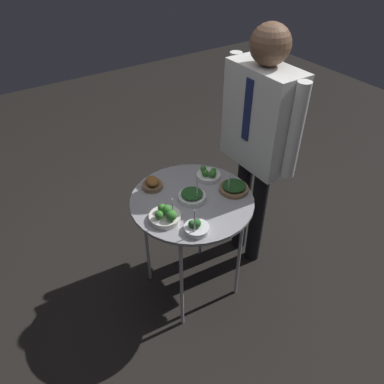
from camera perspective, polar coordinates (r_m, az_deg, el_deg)
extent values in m
plane|color=black|center=(2.61, 0.00, -13.94)|extent=(8.00, 8.00, 0.00)
cylinder|color=#939399|center=(2.08, 0.00, -1.28)|extent=(0.69, 0.69, 0.02)
cylinder|color=#B7B7BC|center=(2.15, -1.59, -13.98)|extent=(0.02, 0.02, 0.73)
cylinder|color=#B7B7BC|center=(2.39, -6.94, -7.34)|extent=(0.02, 0.02, 0.73)
cylinder|color=#B7B7BC|center=(2.31, 7.22, -9.39)|extent=(0.02, 0.02, 0.73)
cylinder|color=#B7B7BC|center=(2.54, 1.31, -3.70)|extent=(0.02, 0.02, 0.73)
cylinder|color=white|center=(2.23, 2.53, 2.48)|extent=(0.14, 0.14, 0.03)
sphere|color=#387F2D|center=(2.18, 3.14, 2.79)|extent=(0.04, 0.04, 0.04)
sphere|color=#387F2D|center=(2.22, 3.29, 3.28)|extent=(0.04, 0.04, 0.04)
sphere|color=#387F2D|center=(2.23, 1.75, 3.60)|extent=(0.04, 0.04, 0.04)
sphere|color=#387F2D|center=(2.19, 2.04, 2.92)|extent=(0.04, 0.04, 0.04)
cylinder|color=white|center=(2.06, 0.00, -0.78)|extent=(0.15, 0.15, 0.03)
ellipsoid|color=#1E4C1E|center=(2.05, 0.00, -0.20)|extent=(0.12, 0.12, 0.03)
cylinder|color=silver|center=(1.99, 0.78, 0.34)|extent=(0.01, 0.01, 0.17)
cylinder|color=brown|center=(2.14, 6.37, 0.49)|extent=(0.17, 0.17, 0.02)
ellipsoid|color=#194219|center=(2.13, 6.42, 0.98)|extent=(0.13, 0.13, 0.02)
cylinder|color=silver|center=(2.08, 5.64, 1.24)|extent=(0.01, 0.01, 0.14)
cylinder|color=silver|center=(1.87, 0.72, -5.63)|extent=(0.13, 0.13, 0.03)
sphere|color=#236023|center=(1.85, 0.74, -4.84)|extent=(0.04, 0.04, 0.04)
sphere|color=#236023|center=(1.86, 0.84, -4.68)|extent=(0.03, 0.03, 0.03)
sphere|color=#236023|center=(1.85, -0.01, -4.86)|extent=(0.04, 0.04, 0.04)
cylinder|color=silver|center=(1.80, 0.38, -4.75)|extent=(0.01, 0.01, 0.17)
cylinder|color=brown|center=(2.16, -6.04, 0.95)|extent=(0.12, 0.12, 0.03)
ellipsoid|color=brown|center=(2.14, -6.10, 1.65)|extent=(0.11, 0.09, 0.04)
cylinder|color=silver|center=(1.94, -4.14, -3.88)|extent=(0.17, 0.17, 0.03)
sphere|color=#387F2D|center=(1.88, -3.19, -3.58)|extent=(0.06, 0.06, 0.06)
sphere|color=#387F2D|center=(1.92, -3.82, -2.71)|extent=(0.05, 0.05, 0.05)
sphere|color=#387F2D|center=(1.94, -4.58, -2.47)|extent=(0.05, 0.05, 0.05)
sphere|color=#387F2D|center=(1.90, -5.04, -3.49)|extent=(0.04, 0.04, 0.04)
cylinder|color=silver|center=(1.88, -2.96, -2.83)|extent=(0.01, 0.01, 0.15)
cylinder|color=black|center=(2.62, 7.67, -1.72)|extent=(0.10, 0.10, 0.79)
cylinder|color=black|center=(2.54, 9.90, -3.59)|extent=(0.10, 0.10, 0.79)
cube|color=silver|center=(2.20, 10.50, 11.11)|extent=(0.44, 0.21, 0.59)
cube|color=navy|center=(2.10, 8.42, 12.15)|extent=(0.05, 0.01, 0.36)
cylinder|color=silver|center=(2.36, 6.27, 14.12)|extent=(0.07, 0.07, 0.54)
cylinder|color=silver|center=(2.03, 15.46, 8.74)|extent=(0.07, 0.07, 0.54)
sphere|color=brown|center=(2.05, 11.86, 21.16)|extent=(0.21, 0.21, 0.21)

